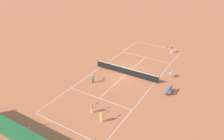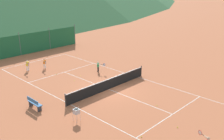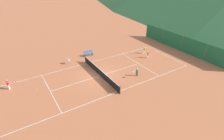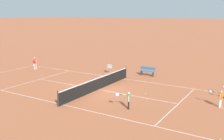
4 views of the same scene
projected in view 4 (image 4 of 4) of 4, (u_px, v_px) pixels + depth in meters
The scene contains 15 objects.
ground_plane at pixel (98, 90), 20.56m from camera, with size 600.00×600.00×0.00m, color #B7603D.
court_line_markings at pixel (98, 90), 20.56m from camera, with size 8.25×23.85×0.01m.
tennis_net at pixel (98, 83), 20.45m from camera, with size 9.18×0.08×1.06m.
player_far_baseline at pixel (128, 99), 16.30m from camera, with size 0.41×0.97×1.10m.
player_far_service at pixel (220, 97), 16.59m from camera, with size 0.51×0.92×1.11m.
player_near_baseline at pixel (35, 62), 28.01m from camera, with size 0.76×0.95×1.28m.
tennis_ball_mid_court at pixel (67, 71), 27.07m from camera, with size 0.07×0.07×0.07m, color #CCE033.
tennis_ball_by_net_right at pixel (220, 140), 12.35m from camera, with size 0.07×0.07×0.07m, color #CCE033.
tennis_ball_alley_right at pixel (50, 82), 22.74m from camera, with size 0.07×0.07×0.07m, color #CCE033.
tennis_ball_service_box at pixel (146, 94), 19.41m from camera, with size 0.07×0.07×0.07m, color #CCE033.
tennis_ball_far_corner at pixel (182, 99), 18.14m from camera, with size 0.07×0.07×0.07m, color #CCE033.
tennis_ball_by_net_left at pixel (42, 74), 25.51m from camera, with size 0.07×0.07×0.07m, color #CCE033.
tennis_ball_near_corner at pixel (146, 100), 17.96m from camera, with size 0.07×0.07×0.07m, color #CCE033.
ball_hopper at pixel (110, 67), 25.98m from camera, with size 0.36×0.36×0.89m.
courtside_bench at pixel (147, 71), 25.06m from camera, with size 0.36×1.50×0.84m.
Camera 4 is at (16.31, 11.21, 5.86)m, focal length 42.00 mm.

